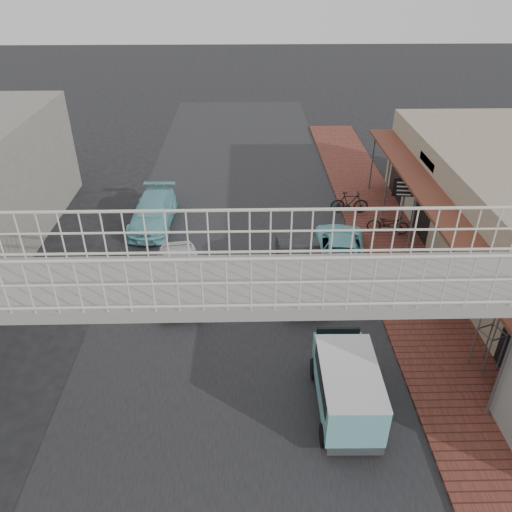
{
  "coord_description": "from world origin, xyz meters",
  "views": [
    {
      "loc": [
        0.36,
        -12.24,
        10.89
      ],
      "look_at": [
        0.7,
        2.52,
        1.8
      ],
      "focal_mm": 35.0,
      "sensor_mm": 36.0,
      "label": 1
    }
  ],
  "objects_px": {
    "motorcycle_far": "(350,203)",
    "arrow_sign": "(422,189)",
    "angkot_curb": "(340,246)",
    "angkot_far": "(153,212)",
    "angkot_van": "(347,382)",
    "motorcycle_near": "(388,223)",
    "dark_sedan": "(300,268)",
    "street_clock": "(504,296)",
    "white_hatchback": "(178,276)"
  },
  "relations": [
    {
      "from": "angkot_curb",
      "to": "angkot_far",
      "type": "xyz_separation_m",
      "value": [
        -8.09,
        3.2,
        0.05
      ]
    },
    {
      "from": "angkot_curb",
      "to": "angkot_van",
      "type": "distance_m",
      "value": 8.02
    },
    {
      "from": "angkot_curb",
      "to": "angkot_far",
      "type": "height_order",
      "value": "angkot_far"
    },
    {
      "from": "angkot_far",
      "to": "dark_sedan",
      "type": "bearing_deg",
      "value": -37.27
    },
    {
      "from": "angkot_van",
      "to": "motorcycle_far",
      "type": "bearing_deg",
      "value": 80.03
    },
    {
      "from": "motorcycle_far",
      "to": "arrow_sign",
      "type": "relative_size",
      "value": 0.65
    },
    {
      "from": "dark_sedan",
      "to": "angkot_van",
      "type": "bearing_deg",
      "value": -85.31
    },
    {
      "from": "dark_sedan",
      "to": "street_clock",
      "type": "height_order",
      "value": "street_clock"
    },
    {
      "from": "dark_sedan",
      "to": "angkot_curb",
      "type": "distance_m",
      "value": 2.58
    },
    {
      "from": "white_hatchback",
      "to": "angkot_curb",
      "type": "bearing_deg",
      "value": 11.04
    },
    {
      "from": "dark_sedan",
      "to": "street_clock",
      "type": "xyz_separation_m",
      "value": [
        5.14,
        -4.58,
        2.0
      ]
    },
    {
      "from": "street_clock",
      "to": "white_hatchback",
      "type": "bearing_deg",
      "value": 136.31
    },
    {
      "from": "angkot_curb",
      "to": "street_clock",
      "type": "xyz_separation_m",
      "value": [
        3.3,
        -6.39,
        2.13
      ]
    },
    {
      "from": "motorcycle_near",
      "to": "arrow_sign",
      "type": "bearing_deg",
      "value": -89.98
    },
    {
      "from": "dark_sedan",
      "to": "angkot_far",
      "type": "xyz_separation_m",
      "value": [
        -6.25,
        5.01,
        -0.08
      ]
    },
    {
      "from": "motorcycle_near",
      "to": "street_clock",
      "type": "relative_size",
      "value": 0.58
    },
    {
      "from": "dark_sedan",
      "to": "motorcycle_near",
      "type": "xyz_separation_m",
      "value": [
        4.28,
        3.76,
        -0.14
      ]
    },
    {
      "from": "angkot_curb",
      "to": "white_hatchback",
      "type": "bearing_deg",
      "value": 25.47
    },
    {
      "from": "angkot_curb",
      "to": "motorcycle_near",
      "type": "distance_m",
      "value": 3.13
    },
    {
      "from": "white_hatchback",
      "to": "angkot_far",
      "type": "height_order",
      "value": "white_hatchback"
    },
    {
      "from": "angkot_curb",
      "to": "street_clock",
      "type": "height_order",
      "value": "street_clock"
    },
    {
      "from": "white_hatchback",
      "to": "motorcycle_far",
      "type": "xyz_separation_m",
      "value": [
        7.44,
        6.15,
        -0.06
      ]
    },
    {
      "from": "arrow_sign",
      "to": "angkot_curb",
      "type": "bearing_deg",
      "value": -147.88
    },
    {
      "from": "white_hatchback",
      "to": "street_clock",
      "type": "relative_size",
      "value": 1.31
    },
    {
      "from": "angkot_van",
      "to": "angkot_far",
      "type": "bearing_deg",
      "value": 122.76
    },
    {
      "from": "angkot_curb",
      "to": "arrow_sign",
      "type": "relative_size",
      "value": 1.54
    },
    {
      "from": "angkot_far",
      "to": "arrow_sign",
      "type": "height_order",
      "value": "arrow_sign"
    },
    {
      "from": "angkot_van",
      "to": "dark_sedan",
      "type": "bearing_deg",
      "value": 96.97
    },
    {
      "from": "angkot_curb",
      "to": "street_clock",
      "type": "distance_m",
      "value": 7.5
    },
    {
      "from": "angkot_curb",
      "to": "angkot_van",
      "type": "bearing_deg",
      "value": 88.05
    },
    {
      "from": "dark_sedan",
      "to": "arrow_sign",
      "type": "xyz_separation_m",
      "value": [
        5.42,
        3.53,
        1.61
      ]
    },
    {
      "from": "angkot_van",
      "to": "motorcycle_far",
      "type": "xyz_separation_m",
      "value": [
        2.29,
        11.9,
        -0.43
      ]
    },
    {
      "from": "motorcycle_far",
      "to": "dark_sedan",
      "type": "bearing_deg",
      "value": 154.54
    },
    {
      "from": "motorcycle_far",
      "to": "street_clock",
      "type": "distance_m",
      "value": 10.81
    },
    {
      "from": "street_clock",
      "to": "motorcycle_near",
      "type": "bearing_deg",
      "value": 75.84
    },
    {
      "from": "dark_sedan",
      "to": "motorcycle_near",
      "type": "relative_size",
      "value": 2.41
    },
    {
      "from": "white_hatchback",
      "to": "angkot_van",
      "type": "distance_m",
      "value": 7.72
    },
    {
      "from": "angkot_van",
      "to": "motorcycle_near",
      "type": "bearing_deg",
      "value": 70.7
    },
    {
      "from": "angkot_curb",
      "to": "angkot_van",
      "type": "xyz_separation_m",
      "value": [
        -1.19,
        -7.91,
        0.48
      ]
    },
    {
      "from": "white_hatchback",
      "to": "dark_sedan",
      "type": "distance_m",
      "value": 4.51
    },
    {
      "from": "white_hatchback",
      "to": "angkot_curb",
      "type": "relative_size",
      "value": 0.97
    },
    {
      "from": "angkot_curb",
      "to": "arrow_sign",
      "type": "distance_m",
      "value": 4.34
    },
    {
      "from": "white_hatchback",
      "to": "angkot_curb",
      "type": "height_order",
      "value": "white_hatchback"
    },
    {
      "from": "angkot_curb",
      "to": "arrow_sign",
      "type": "height_order",
      "value": "arrow_sign"
    },
    {
      "from": "angkot_van",
      "to": "arrow_sign",
      "type": "xyz_separation_m",
      "value": [
        4.77,
        9.64,
        1.27
      ]
    },
    {
      "from": "angkot_curb",
      "to": "motorcycle_far",
      "type": "height_order",
      "value": "angkot_curb"
    },
    {
      "from": "motorcycle_near",
      "to": "arrow_sign",
      "type": "distance_m",
      "value": 2.11
    },
    {
      "from": "angkot_far",
      "to": "arrow_sign",
      "type": "relative_size",
      "value": 1.6
    },
    {
      "from": "angkot_curb",
      "to": "motorcycle_far",
      "type": "bearing_deg",
      "value": -98.84
    },
    {
      "from": "motorcycle_far",
      "to": "arrow_sign",
      "type": "bearing_deg",
      "value": -130.98
    }
  ]
}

